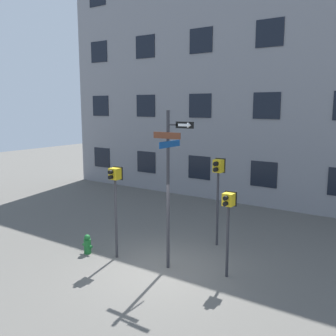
{
  "coord_description": "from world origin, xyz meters",
  "views": [
    {
      "loc": [
        5.9,
        -8.23,
        4.68
      ],
      "look_at": [
        0.08,
        0.35,
        2.97
      ],
      "focal_mm": 40.0,
      "sensor_mm": 36.0,
      "label": 1
    }
  ],
  "objects_px": {
    "pedestrian_signal_left": "(115,188)",
    "street_sign_pole": "(170,177)",
    "pedestrian_signal_right": "(228,212)",
    "pedestrian_signal_across": "(218,178)",
    "fire_hydrant": "(87,244)"
  },
  "relations": [
    {
      "from": "street_sign_pole",
      "to": "pedestrian_signal_right",
      "type": "distance_m",
      "value": 1.87
    },
    {
      "from": "pedestrian_signal_left",
      "to": "fire_hydrant",
      "type": "height_order",
      "value": "pedestrian_signal_left"
    },
    {
      "from": "pedestrian_signal_across",
      "to": "fire_hydrant",
      "type": "height_order",
      "value": "pedestrian_signal_across"
    },
    {
      "from": "pedestrian_signal_right",
      "to": "pedestrian_signal_across",
      "type": "relative_size",
      "value": 0.81
    },
    {
      "from": "fire_hydrant",
      "to": "street_sign_pole",
      "type": "bearing_deg",
      "value": 11.51
    },
    {
      "from": "street_sign_pole",
      "to": "pedestrian_signal_right",
      "type": "relative_size",
      "value": 1.9
    },
    {
      "from": "pedestrian_signal_left",
      "to": "street_sign_pole",
      "type": "bearing_deg",
      "value": 8.65
    },
    {
      "from": "street_sign_pole",
      "to": "pedestrian_signal_across",
      "type": "height_order",
      "value": "street_sign_pole"
    },
    {
      "from": "pedestrian_signal_left",
      "to": "pedestrian_signal_across",
      "type": "bearing_deg",
      "value": 51.92
    },
    {
      "from": "street_sign_pole",
      "to": "fire_hydrant",
      "type": "relative_size",
      "value": 7.23
    },
    {
      "from": "pedestrian_signal_left",
      "to": "fire_hydrant",
      "type": "relative_size",
      "value": 4.53
    },
    {
      "from": "pedestrian_signal_across",
      "to": "fire_hydrant",
      "type": "bearing_deg",
      "value": -135.97
    },
    {
      "from": "pedestrian_signal_across",
      "to": "pedestrian_signal_right",
      "type": "bearing_deg",
      "value": -56.62
    },
    {
      "from": "pedestrian_signal_left",
      "to": "pedestrian_signal_right",
      "type": "height_order",
      "value": "pedestrian_signal_left"
    },
    {
      "from": "pedestrian_signal_right",
      "to": "fire_hydrant",
      "type": "xyz_separation_m",
      "value": [
        -4.42,
        -0.99,
        -1.56
      ]
    }
  ]
}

